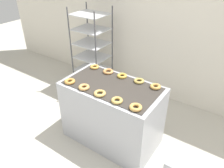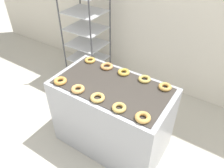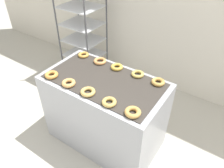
# 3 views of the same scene
# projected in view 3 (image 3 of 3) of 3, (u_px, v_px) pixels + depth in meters

# --- Properties ---
(fryer_machine) EXTENTS (1.32, 0.73, 0.93)m
(fryer_machine) POSITION_uv_depth(u_px,v_px,m) (105.00, 112.00, 2.56)
(fryer_machine) COLOR #A8AAB2
(fryer_machine) RESTS_ON ground_plane
(baking_rack_cart) EXTENTS (0.61, 0.53, 1.63)m
(baking_rack_cart) POSITION_uv_depth(u_px,v_px,m) (83.00, 32.00, 3.49)
(baking_rack_cart) COLOR #4C4C51
(baking_rack_cart) RESTS_ON ground_plane
(donut_near_leftmost) EXTENTS (0.14, 0.14, 0.04)m
(donut_near_leftmost) POSITION_uv_depth(u_px,v_px,m) (51.00, 75.00, 2.32)
(donut_near_leftmost) COLOR gold
(donut_near_leftmost) RESTS_ON fryer_machine
(donut_near_left) EXTENTS (0.14, 0.14, 0.04)m
(donut_near_left) POSITION_uv_depth(u_px,v_px,m) (69.00, 83.00, 2.20)
(donut_near_left) COLOR tan
(donut_near_left) RESTS_ON fryer_machine
(donut_near_center) EXTENTS (0.15, 0.15, 0.04)m
(donut_near_center) POSITION_uv_depth(u_px,v_px,m) (88.00, 92.00, 2.09)
(donut_near_center) COLOR tan
(donut_near_center) RESTS_ON fryer_machine
(donut_near_right) EXTENTS (0.14, 0.14, 0.04)m
(donut_near_right) POSITION_uv_depth(u_px,v_px,m) (109.00, 102.00, 1.98)
(donut_near_right) COLOR tan
(donut_near_right) RESTS_ON fryer_machine
(donut_near_rightmost) EXTENTS (0.14, 0.14, 0.04)m
(donut_near_rightmost) POSITION_uv_depth(u_px,v_px,m) (133.00, 112.00, 1.87)
(donut_near_rightmost) COLOR tan
(donut_near_rightmost) RESTS_ON fryer_machine
(donut_far_leftmost) EXTENTS (0.13, 0.13, 0.04)m
(donut_far_leftmost) POSITION_uv_depth(u_px,v_px,m) (84.00, 55.00, 2.66)
(donut_far_leftmost) COLOR gold
(donut_far_leftmost) RESTS_ON fryer_machine
(donut_far_left) EXTENTS (0.15, 0.15, 0.04)m
(donut_far_left) POSITION_uv_depth(u_px,v_px,m) (100.00, 61.00, 2.54)
(donut_far_left) COLOR #D99352
(donut_far_left) RESTS_ON fryer_machine
(donut_far_center) EXTENTS (0.14, 0.14, 0.04)m
(donut_far_center) POSITION_uv_depth(u_px,v_px,m) (117.00, 67.00, 2.44)
(donut_far_center) COLOR gold
(donut_far_center) RESTS_ON fryer_machine
(donut_far_right) EXTENTS (0.14, 0.14, 0.03)m
(donut_far_right) POSITION_uv_depth(u_px,v_px,m) (138.00, 74.00, 2.33)
(donut_far_right) COLOR tan
(donut_far_right) RESTS_ON fryer_machine
(donut_far_rightmost) EXTENTS (0.14, 0.14, 0.04)m
(donut_far_rightmost) POSITION_uv_depth(u_px,v_px,m) (158.00, 82.00, 2.22)
(donut_far_rightmost) COLOR tan
(donut_far_rightmost) RESTS_ON fryer_machine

